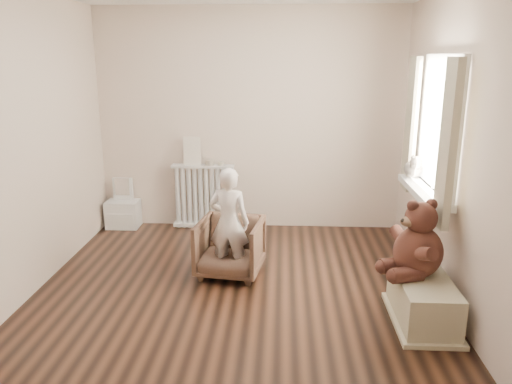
# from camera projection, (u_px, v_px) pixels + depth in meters

# --- Properties ---
(floor) EXTENTS (3.60, 3.60, 0.01)m
(floor) POSITION_uv_depth(u_px,v_px,m) (237.00, 290.00, 4.50)
(floor) COLOR black
(floor) RESTS_ON ground
(back_wall) EXTENTS (3.60, 0.02, 2.60)m
(back_wall) POSITION_uv_depth(u_px,v_px,m) (249.00, 121.00, 5.89)
(back_wall) COLOR beige
(back_wall) RESTS_ON ground
(front_wall) EXTENTS (3.60, 0.02, 2.60)m
(front_wall) POSITION_uv_depth(u_px,v_px,m) (200.00, 215.00, 2.42)
(front_wall) COLOR beige
(front_wall) RESTS_ON ground
(left_wall) EXTENTS (0.02, 3.60, 2.60)m
(left_wall) POSITION_uv_depth(u_px,v_px,m) (25.00, 146.00, 4.25)
(left_wall) COLOR beige
(left_wall) RESTS_ON ground
(right_wall) EXTENTS (0.02, 3.60, 2.60)m
(right_wall) POSITION_uv_depth(u_px,v_px,m) (455.00, 150.00, 4.06)
(right_wall) COLOR beige
(right_wall) RESTS_ON ground
(window) EXTENTS (0.03, 0.90, 1.10)m
(window) POSITION_uv_depth(u_px,v_px,m) (441.00, 127.00, 4.31)
(window) COLOR white
(window) RESTS_ON right_wall
(window_sill) EXTENTS (0.22, 1.10, 0.06)m
(window_sill) POSITION_uv_depth(u_px,v_px,m) (424.00, 191.00, 4.47)
(window_sill) COLOR silver
(window_sill) RESTS_ON right_wall
(curtain_left) EXTENTS (0.06, 0.26, 1.30)m
(curtain_left) POSITION_uv_depth(u_px,v_px,m) (448.00, 145.00, 3.79)
(curtain_left) COLOR #B3AC90
(curtain_left) RESTS_ON right_wall
(curtain_right) EXTENTS (0.06, 0.26, 1.30)m
(curtain_right) POSITION_uv_depth(u_px,v_px,m) (411.00, 125.00, 4.88)
(curtain_right) COLOR #B3AC90
(curtain_right) RESTS_ON right_wall
(radiator) EXTENTS (0.75, 0.14, 0.79)m
(radiator) POSITION_uv_depth(u_px,v_px,m) (204.00, 197.00, 6.04)
(radiator) COLOR silver
(radiator) RESTS_ON floor
(paper_doll) EXTENTS (0.20, 0.02, 0.34)m
(paper_doll) POSITION_uv_depth(u_px,v_px,m) (192.00, 151.00, 5.90)
(paper_doll) COLOR beige
(paper_doll) RESTS_ON radiator
(tin_a) EXTENTS (0.11, 0.11, 0.06)m
(tin_a) POSITION_uv_depth(u_px,v_px,m) (210.00, 162.00, 5.93)
(tin_a) COLOR #A59E8C
(tin_a) RESTS_ON radiator
(tin_b) EXTENTS (0.08, 0.08, 0.04)m
(tin_b) POSITION_uv_depth(u_px,v_px,m) (221.00, 163.00, 5.92)
(tin_b) COLOR #A59E8C
(tin_b) RESTS_ON radiator
(toy_vanity) EXTENTS (0.39, 0.28, 0.61)m
(toy_vanity) POSITION_uv_depth(u_px,v_px,m) (123.00, 205.00, 6.10)
(toy_vanity) COLOR silver
(toy_vanity) RESTS_ON floor
(armchair) EXTENTS (0.67, 0.69, 0.55)m
(armchair) POSITION_uv_depth(u_px,v_px,m) (230.00, 247.00, 4.77)
(armchair) COLOR #503728
(armchair) RESTS_ON floor
(child) EXTENTS (0.42, 0.31, 1.05)m
(child) POSITION_uv_depth(u_px,v_px,m) (229.00, 222.00, 4.65)
(child) COLOR white
(child) RESTS_ON armchair
(toy_bench) EXTENTS (0.41, 0.77, 0.36)m
(toy_bench) POSITION_uv_depth(u_px,v_px,m) (423.00, 298.00, 3.93)
(toy_bench) COLOR #BFB894
(toy_bench) RESTS_ON floor
(teddy_bear) EXTENTS (0.59, 0.51, 0.61)m
(teddy_bear) POSITION_uv_depth(u_px,v_px,m) (419.00, 238.00, 3.89)
(teddy_bear) COLOR #331812
(teddy_bear) RESTS_ON toy_bench
(plush_cat) EXTENTS (0.18, 0.28, 0.23)m
(plush_cat) POSITION_uv_depth(u_px,v_px,m) (413.00, 167.00, 4.82)
(plush_cat) COLOR slate
(plush_cat) RESTS_ON window_sill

